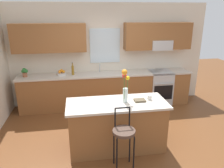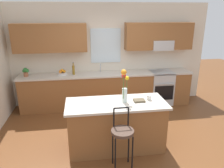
{
  "view_description": "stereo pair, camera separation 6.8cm",
  "coord_description": "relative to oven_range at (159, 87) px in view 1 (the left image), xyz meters",
  "views": [
    {
      "loc": [
        -0.75,
        -3.75,
        2.46
      ],
      "look_at": [
        -0.04,
        0.55,
        1.0
      ],
      "focal_mm": 34.61,
      "sensor_mm": 36.0,
      "label": 1
    },
    {
      "loc": [
        -0.68,
        -3.76,
        2.46
      ],
      "look_at": [
        -0.04,
        0.55,
        1.0
      ],
      "focal_mm": 34.61,
      "sensor_mm": 36.0,
      "label": 2
    }
  ],
  "objects": [
    {
      "name": "ground_plane",
      "position": [
        -1.49,
        -1.68,
        -0.46
      ],
      "size": [
        14.0,
        14.0,
        0.0
      ],
      "primitive_type": "plane",
      "color": "brown"
    },
    {
      "name": "back_wall_assembly",
      "position": [
        -1.46,
        0.31,
        1.05
      ],
      "size": [
        5.6,
        0.5,
        2.7
      ],
      "color": "beige",
      "rests_on": "ground"
    },
    {
      "name": "counter_run",
      "position": [
        -1.49,
        0.02,
        0.01
      ],
      "size": [
        4.56,
        0.64,
        0.92
      ],
      "color": "brown",
      "rests_on": "ground"
    },
    {
      "name": "sink_faucet",
      "position": [
        -1.65,
        0.17,
        0.6
      ],
      "size": [
        0.02,
        0.13,
        0.23
      ],
      "color": "#B7BABC",
      "rests_on": "counter_run"
    },
    {
      "name": "oven_range",
      "position": [
        0.0,
        0.0,
        0.0
      ],
      "size": [
        0.6,
        0.64,
        0.92
      ],
      "color": "#B7BABC",
      "rests_on": "ground"
    },
    {
      "name": "kitchen_island",
      "position": [
        -1.58,
        -1.94,
        0.0
      ],
      "size": [
        1.8,
        0.76,
        0.92
      ],
      "color": "brown",
      "rests_on": "ground"
    },
    {
      "name": "bar_stool_near",
      "position": [
        -1.58,
        -2.53,
        0.18
      ],
      "size": [
        0.36,
        0.36,
        1.04
      ],
      "color": "black",
      "rests_on": "ground"
    },
    {
      "name": "flower_vase",
      "position": [
        -1.43,
        -1.94,
        0.77
      ],
      "size": [
        0.15,
        0.15,
        0.62
      ],
      "color": "silver",
      "rests_on": "kitchen_island"
    },
    {
      "name": "mug_ceramic",
      "position": [
        -0.96,
        -1.91,
        0.51
      ],
      "size": [
        0.08,
        0.08,
        0.09
      ],
      "primitive_type": "cylinder",
      "color": "silver",
      "rests_on": "kitchen_island"
    },
    {
      "name": "cookbook",
      "position": [
        -1.16,
        -1.94,
        0.48
      ],
      "size": [
        0.2,
        0.15,
        0.03
      ],
      "primitive_type": "cube",
      "color": "brown",
      "rests_on": "kitchen_island"
    },
    {
      "name": "fruit_bowl_oranges",
      "position": [
        -2.65,
        0.03,
        0.51
      ],
      "size": [
        0.24,
        0.24,
        0.16
      ],
      "color": "silver",
      "rests_on": "counter_run"
    },
    {
      "name": "bottle_olive_oil",
      "position": [
        -2.36,
        0.02,
        0.59
      ],
      "size": [
        0.06,
        0.06,
        0.32
      ],
      "color": "olive",
      "rests_on": "counter_run"
    },
    {
      "name": "potted_plant_small",
      "position": [
        -3.54,
        0.02,
        0.58
      ],
      "size": [
        0.17,
        0.11,
        0.22
      ],
      "color": "#9E5B3D",
      "rests_on": "counter_run"
    }
  ]
}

